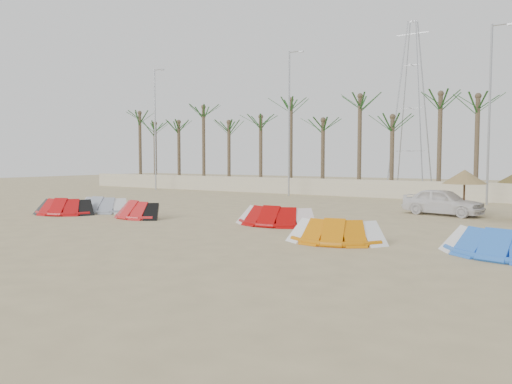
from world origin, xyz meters
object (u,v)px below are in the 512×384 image
Objects in this scene: kite_red_left at (68,206)px; kite_red_right at (278,215)px; kite_red_mid at (141,209)px; kite_orange at (339,230)px; kite_grey at (105,204)px; kite_blue at (504,242)px; parasol_left at (465,177)px; car at (443,202)px.

kite_red_right is at bearing 11.93° from kite_red_left.
kite_red_left and kite_red_mid have the same top height.
kite_red_left and kite_orange have the same top height.
kite_grey is at bearing -176.41° from kite_red_right.
kite_red_left is 0.98× the size of kite_red_right.
kite_red_right is at bearing 164.70° from kite_blue.
kite_blue is at bearing -73.83° from parasol_left.
parasol_left is at bearing -83.48° from car.
kite_red_mid is 0.86× the size of kite_red_right.
kite_red_mid is at bearing 176.02° from kite_blue.
kite_red_right is at bearing -129.38° from parasol_left.
kite_red_right is at bearing 144.95° from kite_orange.
kite_red_left is 19.19m from car.
kite_red_left is 1.13× the size of kite_red_mid.
parasol_left is at bearing 26.35° from kite_grey.
car is at bearing 83.98° from kite_orange.
kite_grey is 14.63m from kite_orange.
kite_grey is at bearing 168.05° from kite_red_mid.
kite_grey is 10.40m from kite_red_right.
kite_blue is at bearing -15.30° from kite_red_right.
kite_orange is at bearing -175.86° from kite_blue.
kite_grey is 1.47× the size of parasol_left.
kite_red_right is 1.57× the size of parasol_left.
kite_red_mid is 1.35× the size of parasol_left.
kite_blue is (19.51, -1.85, 0.00)m from kite_grey.
parasol_left reaches higher than kite_red_mid.
parasol_left reaches higher than kite_red_right.
car is at bearing 173.67° from parasol_left.
kite_red_right is (6.95, 1.38, 0.00)m from kite_red_mid.
kite_orange is at bearing -35.05° from kite_red_right.
kite_red_right and kite_blue have the same top height.
parasol_left reaches higher than kite_orange.
kite_grey is 0.86× the size of car.
kite_red_mid is (4.22, 0.98, -0.00)m from kite_red_left.
kite_grey is 3.51m from kite_red_mid.
kite_red_mid is 15.99m from parasol_left.
kite_grey is 0.99× the size of kite_orange.
kite_red_mid is (3.44, -0.73, -0.00)m from kite_grey.
kite_red_mid and kite_orange have the same top height.
kite_red_right is 0.92× the size of car.
kite_red_left is at bearing 178.11° from kite_orange.
parasol_left is at bearing 29.74° from kite_red_left.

